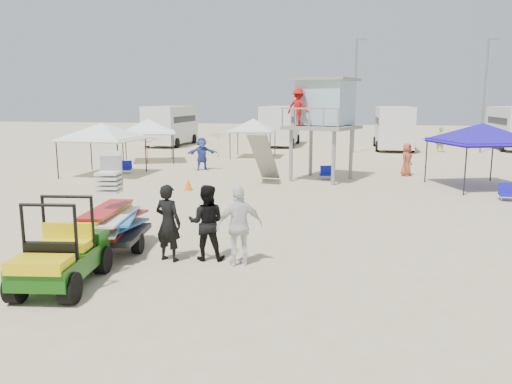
% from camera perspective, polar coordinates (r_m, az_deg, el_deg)
% --- Properties ---
extents(ground, '(140.00, 140.00, 0.00)m').
position_cam_1_polar(ground, '(10.91, -5.68, -9.46)').
color(ground, beige).
rests_on(ground, ground).
extents(utility_cart, '(1.47, 2.46, 1.77)m').
position_cam_1_polar(utility_cart, '(10.70, -21.61, -5.92)').
color(utility_cart, '#114B0B').
rests_on(utility_cart, ground).
extents(surf_trailer, '(1.57, 2.52, 2.21)m').
position_cam_1_polar(surf_trailer, '(12.63, -15.96, -2.78)').
color(surf_trailer, black).
rests_on(surf_trailer, ground).
extents(man_left, '(0.75, 0.59, 1.81)m').
position_cam_1_polar(man_left, '(11.76, -10.01, -3.49)').
color(man_left, black).
rests_on(man_left, ground).
extents(man_mid, '(0.95, 0.79, 1.79)m').
position_cam_1_polar(man_mid, '(11.72, -5.68, -3.49)').
color(man_mid, black).
rests_on(man_mid, ground).
extents(man_right, '(1.16, 0.88, 1.83)m').
position_cam_1_polar(man_right, '(11.27, -1.89, -3.90)').
color(man_right, white).
rests_on(man_right, ground).
extents(lifeguard_tower, '(3.71, 3.71, 4.61)m').
position_cam_1_polar(lifeguard_tower, '(23.61, 7.43, 9.67)').
color(lifeguard_tower, gray).
rests_on(lifeguard_tower, ground).
extents(canopy_blue, '(4.34, 4.34, 3.17)m').
position_cam_1_polar(canopy_blue, '(23.34, 24.49, 6.83)').
color(canopy_blue, black).
rests_on(canopy_blue, ground).
extents(canopy_white_a, '(3.31, 3.31, 3.03)m').
position_cam_1_polar(canopy_white_a, '(25.99, -17.20, 7.27)').
color(canopy_white_a, black).
rests_on(canopy_white_a, ground).
extents(canopy_white_b, '(3.97, 3.97, 3.01)m').
position_cam_1_polar(canopy_white_b, '(31.13, -12.27, 7.88)').
color(canopy_white_b, black).
rests_on(canopy_white_b, ground).
extents(canopy_white_c, '(2.83, 2.83, 2.95)m').
position_cam_1_polar(canopy_white_c, '(32.92, -0.32, 8.14)').
color(canopy_white_c, black).
rests_on(canopy_white_c, ground).
extents(umbrella_a, '(1.99, 2.02, 1.65)m').
position_cam_1_polar(umbrella_a, '(30.25, -12.35, 4.71)').
color(umbrella_a, red).
rests_on(umbrella_a, ground).
extents(umbrella_b, '(2.59, 2.59, 1.66)m').
position_cam_1_polar(umbrella_b, '(33.01, -4.31, 5.39)').
color(umbrella_b, orange).
rests_on(umbrella_b, ground).
extents(cone_near, '(0.34, 0.34, 0.50)m').
position_cam_1_polar(cone_near, '(21.03, -7.75, 0.87)').
color(cone_near, orange).
rests_on(cone_near, ground).
extents(cone_far, '(0.34, 0.34, 0.50)m').
position_cam_1_polar(cone_far, '(21.24, -16.50, 0.63)').
color(cone_far, '#D96406').
rests_on(cone_far, ground).
extents(beach_chair_a, '(0.72, 0.80, 0.64)m').
position_cam_1_polar(beach_chair_a, '(26.67, -14.64, 2.77)').
color(beach_chair_a, '#0F12A3').
rests_on(beach_chair_a, ground).
extents(beach_chair_b, '(0.64, 0.69, 0.64)m').
position_cam_1_polar(beach_chair_b, '(24.05, 7.97, 2.21)').
color(beach_chair_b, '#0F17A6').
rests_on(beach_chair_b, ground).
extents(beach_chair_c, '(0.58, 0.62, 0.64)m').
position_cam_1_polar(beach_chair_c, '(20.97, 26.73, -0.01)').
color(beach_chair_c, '#130FAD').
rests_on(beach_chair_c, ground).
extents(rv_far_left, '(2.64, 6.80, 3.25)m').
position_cam_1_polar(rv_far_left, '(42.59, -9.70, 7.69)').
color(rv_far_left, silver).
rests_on(rv_far_left, ground).
extents(rv_mid_left, '(2.65, 6.50, 3.25)m').
position_cam_1_polar(rv_mid_left, '(41.79, 2.78, 7.78)').
color(rv_mid_left, silver).
rests_on(rv_mid_left, ground).
extents(rv_mid_right, '(2.64, 7.00, 3.25)m').
position_cam_1_polar(rv_mid_right, '(39.97, 15.45, 7.30)').
color(rv_mid_right, silver).
rests_on(rv_mid_right, ground).
extents(light_pole_left, '(0.14, 0.14, 8.00)m').
position_cam_1_polar(light_pole_left, '(36.82, 11.23, 10.67)').
color(light_pole_left, slate).
rests_on(light_pole_left, ground).
extents(light_pole_right, '(0.14, 0.14, 8.00)m').
position_cam_1_polar(light_pole_right, '(39.36, 24.64, 9.91)').
color(light_pole_right, slate).
rests_on(light_pole_right, ground).
extents(distant_beachgoers, '(15.42, 13.33, 1.85)m').
position_cam_1_polar(distant_beachgoers, '(28.43, 5.93, 4.64)').
color(distant_beachgoers, '#96BE47').
rests_on(distant_beachgoers, ground).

